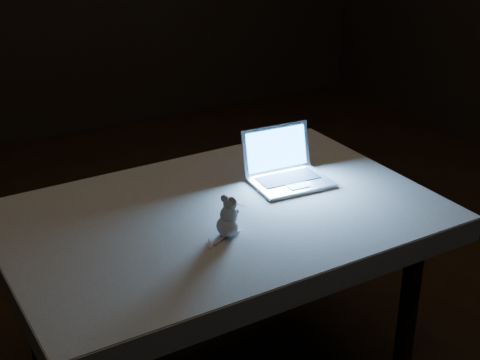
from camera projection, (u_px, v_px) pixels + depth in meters
floor at (260, 335)px, 2.71m from camera, size 5.00×5.00×0.00m
table at (222, 302)px, 2.32m from camera, size 1.29×0.84×0.68m
tablecloth at (225, 230)px, 2.15m from camera, size 1.46×1.08×0.08m
laptop at (292, 161)px, 2.32m from camera, size 0.27×0.24×0.17m
plush_mouse at (227, 217)px, 2.01m from camera, size 0.10×0.10×0.12m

